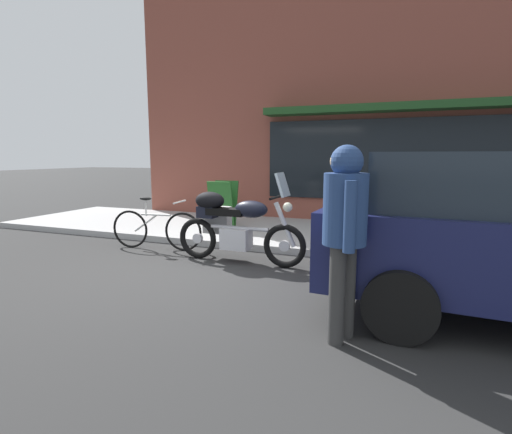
# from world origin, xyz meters

# --- Properties ---
(ground_plane) EXTENTS (80.00, 80.00, 0.00)m
(ground_plane) POSITION_xyz_m (0.00, 0.00, 0.00)
(ground_plane) COLOR #2B2B2B
(touring_motorcycle) EXTENTS (2.12, 0.68, 1.41)m
(touring_motorcycle) POSITION_xyz_m (0.26, 0.58, 0.61)
(touring_motorcycle) COLOR black
(touring_motorcycle) RESTS_ON ground_plane
(parked_bicycle) EXTENTS (1.70, 0.48, 0.93)m
(parked_bicycle) POSITION_xyz_m (-1.34, 0.83, 0.37)
(parked_bicycle) COLOR black
(parked_bicycle) RESTS_ON ground_plane
(pedestrian_walking) EXTENTS (0.48, 0.54, 1.74)m
(pedestrian_walking) POSITION_xyz_m (2.28, -1.48, 1.09)
(pedestrian_walking) COLOR #353535
(pedestrian_walking) RESTS_ON ground_plane
(sandwich_board_sign) EXTENTS (0.55, 0.42, 0.99)m
(sandwich_board_sign) POSITION_xyz_m (-0.91, 2.65, 0.62)
(sandwich_board_sign) COLOR #1E511E
(sandwich_board_sign) RESTS_ON sidewalk_curb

